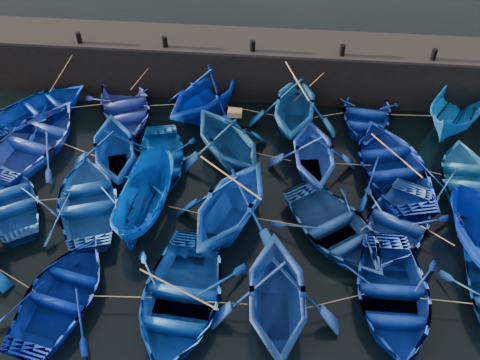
# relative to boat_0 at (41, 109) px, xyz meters

# --- Properties ---
(ground) EXTENTS (120.00, 120.00, 0.00)m
(ground) POSITION_rel_boat_0_xyz_m (9.58, -7.24, -0.49)
(ground) COLOR black
(ground) RESTS_ON ground
(quay_wall) EXTENTS (26.00, 2.50, 2.50)m
(quay_wall) POSITION_rel_boat_0_xyz_m (9.58, 3.26, 0.76)
(quay_wall) COLOR black
(quay_wall) RESTS_ON ground
(quay_top) EXTENTS (26.00, 2.50, 0.12)m
(quay_top) POSITION_rel_boat_0_xyz_m (9.58, 3.26, 2.07)
(quay_top) COLOR black
(quay_top) RESTS_ON quay_wall
(bollard_0) EXTENTS (0.24, 0.24, 0.50)m
(bollard_0) POSITION_rel_boat_0_xyz_m (1.58, 2.36, 2.38)
(bollard_0) COLOR black
(bollard_0) RESTS_ON quay_top
(bollard_1) EXTENTS (0.24, 0.24, 0.50)m
(bollard_1) POSITION_rel_boat_0_xyz_m (5.58, 2.36, 2.38)
(bollard_1) COLOR black
(bollard_1) RESTS_ON quay_top
(bollard_2) EXTENTS (0.24, 0.24, 0.50)m
(bollard_2) POSITION_rel_boat_0_xyz_m (9.58, 2.36, 2.38)
(bollard_2) COLOR black
(bollard_2) RESTS_ON quay_top
(bollard_3) EXTENTS (0.24, 0.24, 0.50)m
(bollard_3) POSITION_rel_boat_0_xyz_m (13.58, 2.36, 2.38)
(bollard_3) COLOR black
(bollard_3) RESTS_ON quay_top
(bollard_4) EXTENTS (0.24, 0.24, 0.50)m
(bollard_4) POSITION_rel_boat_0_xyz_m (17.58, 2.36, 2.38)
(bollard_4) COLOR black
(bollard_4) RESTS_ON quay_top
(boat_0) EXTENTS (5.64, 5.81, 0.98)m
(boat_0) POSITION_rel_boat_0_xyz_m (0.00, 0.00, 0.00)
(boat_0) COLOR #02299C
(boat_0) RESTS_ON ground
(boat_1) EXTENTS (5.05, 5.75, 0.99)m
(boat_1) POSITION_rel_boat_0_xyz_m (3.80, 0.55, 0.00)
(boat_1) COLOR #2B3BA1
(boat_1) RESTS_ON ground
(boat_2) EXTENTS (5.96, 6.13, 2.46)m
(boat_2) POSITION_rel_boat_0_xyz_m (7.57, 0.91, 0.74)
(boat_2) COLOR #0022A5
(boat_2) RESTS_ON ground
(boat_3) EXTENTS (4.31, 4.90, 2.44)m
(boat_3) POSITION_rel_boat_0_xyz_m (11.62, 0.39, 0.73)
(boat_3) COLOR #125295
(boat_3) RESTS_ON ground
(boat_4) EXTENTS (3.83, 4.99, 0.96)m
(boat_4) POSITION_rel_boat_0_xyz_m (14.90, 0.91, -0.01)
(boat_4) COLOR #0F339A
(boat_4) RESTS_ON ground
(boat_5) EXTENTS (4.32, 5.58, 2.04)m
(boat_5) POSITION_rel_boat_0_xyz_m (18.91, 0.99, 0.53)
(boat_5) COLOR #0D5DB5
(boat_5) RESTS_ON ground
(boat_6) EXTENTS (5.16, 6.22, 1.12)m
(boat_6) POSITION_rel_boat_0_xyz_m (0.59, -2.21, 0.07)
(boat_6) COLOR #2240B5
(boat_6) RESTS_ON ground
(boat_7) EXTENTS (4.95, 5.33, 2.29)m
(boat_7) POSITION_rel_boat_0_xyz_m (4.35, -3.02, 0.65)
(boat_7) COLOR #0C3E9E
(boat_7) RESTS_ON ground
(boat_8) EXTENTS (3.94, 4.89, 0.90)m
(boat_8) POSITION_rel_boat_0_xyz_m (6.18, -2.92, -0.04)
(boat_8) COLOR blue
(boat_8) RESTS_ON ground
(boat_9) EXTENTS (5.93, 6.07, 2.43)m
(boat_9) POSITION_rel_boat_0_xyz_m (8.91, -2.17, 0.72)
(boat_9) COLOR navy
(boat_9) RESTS_ON ground
(boat_10) EXTENTS (4.11, 4.63, 2.24)m
(boat_10) POSITION_rel_boat_0_xyz_m (12.46, -2.59, 0.63)
(boat_10) COLOR blue
(boat_10) RESTS_ON ground
(boat_11) EXTENTS (5.27, 6.45, 1.17)m
(boat_11) POSITION_rel_boat_0_xyz_m (15.70, -2.57, 0.09)
(boat_11) COLOR navy
(boat_11) RESTS_ON ground
(boat_12) EXTENTS (3.41, 4.65, 0.94)m
(boat_12) POSITION_rel_boat_0_xyz_m (18.65, -2.91, -0.02)
(boat_12) COLOR blue
(boat_12) RESTS_ON ground
(boat_13) EXTENTS (4.81, 5.21, 0.88)m
(boat_13) POSITION_rel_boat_0_xyz_m (0.94, -5.71, -0.05)
(boat_13) COLOR #184BA7
(boat_13) RESTS_ON ground
(boat_14) EXTENTS (4.93, 5.81, 1.02)m
(boat_14) POSITION_rel_boat_0_xyz_m (3.87, -5.47, 0.02)
(boat_14) COLOR #1953B3
(boat_14) RESTS_ON ground
(boat_15) EXTENTS (2.24, 4.64, 1.73)m
(boat_15) POSITION_rel_boat_0_xyz_m (6.10, -5.54, 0.37)
(boat_15) COLOR #0040A1
(boat_15) RESTS_ON ground
(boat_16) EXTENTS (5.75, 6.12, 2.57)m
(boat_16) POSITION_rel_boat_0_xyz_m (9.39, -5.84, 0.79)
(boat_16) COLOR blue
(boat_16) RESTS_ON ground
(boat_17) EXTENTS (5.81, 6.11, 1.03)m
(boat_17) POSITION_rel_boat_0_xyz_m (13.25, -6.09, 0.02)
(boat_17) COLOR navy
(boat_17) RESTS_ON ground
(boat_18) EXTENTS (5.02, 5.71, 0.98)m
(boat_18) POSITION_rel_boat_0_xyz_m (15.47, -5.67, 0.00)
(boat_18) COLOR #1D47A4
(boat_18) RESTS_ON ground
(boat_21) EXTENTS (4.35, 5.39, 0.99)m
(boat_21) POSITION_rel_boat_0_xyz_m (4.24, -9.67, 0.00)
(boat_21) COLOR navy
(boat_21) RESTS_ON ground
(boat_22) EXTENTS (4.31, 5.76, 1.14)m
(boat_22) POSITION_rel_boat_0_xyz_m (8.10, -9.55, 0.08)
(boat_22) COLOR #0B419D
(boat_22) RESTS_ON ground
(boat_23) EXTENTS (4.57, 5.19, 2.55)m
(boat_23) POSITION_rel_boat_0_xyz_m (11.21, -9.52, 0.79)
(boat_23) COLOR navy
(boat_23) RESTS_ON ground
(boat_24) EXTENTS (3.71, 5.16, 1.06)m
(boat_24) POSITION_rel_boat_0_xyz_m (14.98, -8.80, 0.04)
(boat_24) COLOR #0C3296
(boat_24) RESTS_ON ground
(wooden_crate) EXTENTS (0.55, 0.34, 0.25)m
(wooden_crate) POSITION_rel_boat_0_xyz_m (9.21, -2.17, 2.06)
(wooden_crate) COLOR olive
(wooden_crate) RESTS_ON boat_9
(mooring_ropes) EXTENTS (18.95, 11.97, 2.10)m
(mooring_ropes) POSITION_rel_boat_0_xyz_m (9.45, -2.14, 0.39)
(mooring_ropes) COLOR tan
(mooring_ropes) RESTS_ON ground
(loose_oars) EXTENTS (9.85, 12.02, 1.49)m
(loose_oars) POSITION_rel_boat_0_xyz_m (11.20, -4.39, 1.37)
(loose_oars) COLOR #99724C
(loose_oars) RESTS_ON ground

